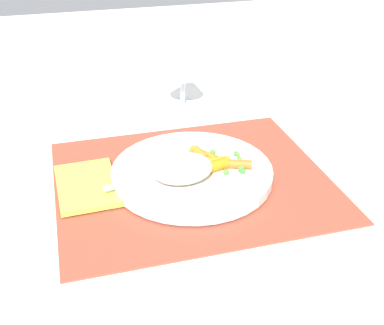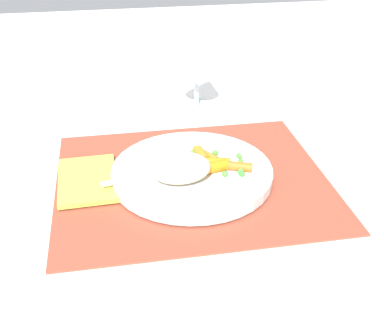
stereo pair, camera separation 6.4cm
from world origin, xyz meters
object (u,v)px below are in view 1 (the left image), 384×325
at_px(napkin, 87,185).
at_px(wine_glass, 182,58).
at_px(plate, 192,173).
at_px(rice_mound, 182,168).
at_px(carrot_portion, 215,161).
at_px(fork, 178,170).

bearing_deg(napkin, wine_glass, 50.84).
distance_m(plate, napkin, 0.16).
relative_size(rice_mound, wine_glass, 0.61).
height_order(carrot_portion, fork, carrot_portion).
distance_m(plate, carrot_portion, 0.04).
bearing_deg(plate, rice_mound, -129.78).
distance_m(rice_mound, carrot_portion, 0.07).
bearing_deg(rice_mound, wine_glass, 75.26).
relative_size(carrot_portion, napkin, 0.64).
distance_m(plate, fork, 0.03).
xyz_separation_m(carrot_portion, fork, (-0.06, -0.01, -0.00)).
bearing_deg(rice_mound, carrot_portion, 24.67).
relative_size(carrot_portion, wine_glass, 0.57).
distance_m(plate, wine_glass, 0.31).
height_order(plate, fork, fork).
relative_size(wine_glass, napkin, 1.13).
distance_m(rice_mound, fork, 0.03).
distance_m(fork, wine_glass, 0.32).
relative_size(plate, rice_mound, 2.73).
xyz_separation_m(plate, napkin, (-0.16, 0.01, -0.00)).
bearing_deg(fork, plate, 11.39).
relative_size(plate, fork, 1.29).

